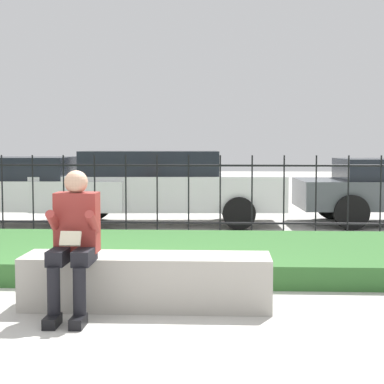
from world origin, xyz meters
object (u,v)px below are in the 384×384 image
Objects in this scene: person_seated_reader at (74,236)px; car_parked_center at (158,185)px; stone_bench at (147,284)px; car_parked_left at (17,188)px.

person_seated_reader is 6.56m from car_parked_center.
stone_bench is 6.28m from car_parked_center.
car_parked_center reaches higher than car_parked_left.
car_parked_left reaches higher than stone_bench.
car_parked_left is at bearing -178.80° from car_parked_center.
person_seated_reader is 0.27× the size of car_parked_center.
car_parked_center reaches higher than stone_bench.
car_parked_center is (2.67, 0.20, 0.04)m from car_parked_left.
person_seated_reader reaches higher than stone_bench.
stone_bench is at bearing -88.08° from car_parked_center.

